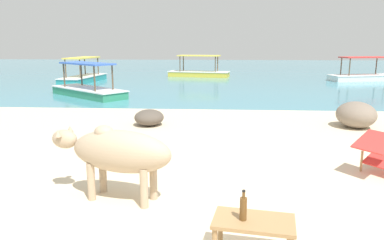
# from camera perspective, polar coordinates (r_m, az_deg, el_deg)

# --- Properties ---
(sand_beach) EXTENTS (18.00, 14.00, 0.04)m
(sand_beach) POSITION_cam_1_polar(r_m,az_deg,el_deg) (4.67, 1.55, -14.16)
(sand_beach) COLOR beige
(sand_beach) RESTS_ON ground
(water_surface) EXTENTS (60.00, 36.00, 0.03)m
(water_surface) POSITION_cam_1_polar(r_m,az_deg,el_deg) (26.27, 3.39, 7.40)
(water_surface) COLOR teal
(water_surface) RESTS_ON ground
(cow) EXTENTS (1.77, 0.85, 0.98)m
(cow) POSITION_cam_1_polar(r_m,az_deg,el_deg) (4.87, -11.39, -4.82)
(cow) COLOR tan
(cow) RESTS_ON sand_beach
(low_bench_table) EXTENTS (0.82, 0.56, 0.40)m
(low_bench_table) POSITION_cam_1_polar(r_m,az_deg,el_deg) (3.66, 9.49, -15.84)
(low_bench_table) COLOR #A37A4C
(low_bench_table) RESTS_ON sand_beach
(bottle) EXTENTS (0.07, 0.07, 0.30)m
(bottle) POSITION_cam_1_polar(r_m,az_deg,el_deg) (3.56, 7.93, -13.31)
(bottle) COLOR brown
(bottle) RESTS_ON low_bench_table
(deck_chair_far) EXTENTS (0.93, 0.88, 0.68)m
(deck_chair_far) POSITION_cam_1_polar(r_m,az_deg,el_deg) (6.38, 27.08, -4.38)
(deck_chair_far) COLOR #A37A4C
(deck_chair_far) RESTS_ON sand_beach
(shore_rock_large) EXTENTS (1.10, 1.16, 0.63)m
(shore_rock_large) POSITION_cam_1_polar(r_m,az_deg,el_deg) (9.76, 24.01, 0.76)
(shore_rock_large) COLOR gray
(shore_rock_large) RESTS_ON sand_beach
(shore_rock_medium) EXTENTS (0.75, 0.81, 0.40)m
(shore_rock_medium) POSITION_cam_1_polar(r_m,az_deg,el_deg) (9.23, -6.64, 0.39)
(shore_rock_medium) COLOR brown
(shore_rock_medium) RESTS_ON sand_beach
(shore_rock_small) EXTENTS (0.72, 0.72, 0.33)m
(shore_rock_small) POSITION_cam_1_polar(r_m,az_deg,el_deg) (10.53, 24.32, 0.66)
(shore_rock_small) COLOR brown
(shore_rock_small) RESTS_ON sand_beach
(boat_teal) EXTENTS (1.52, 3.77, 1.29)m
(boat_teal) POSITION_cam_1_polar(r_m,az_deg,el_deg) (20.33, -16.46, 6.42)
(boat_teal) COLOR teal
(boat_teal) RESTS_ON water_surface
(boat_white) EXTENTS (3.84, 2.05, 1.29)m
(boat_white) POSITION_cam_1_polar(r_m,az_deg,el_deg) (22.21, 24.84, 6.24)
(boat_white) COLOR white
(boat_white) RESTS_ON water_surface
(boat_yellow) EXTENTS (3.82, 1.80, 1.29)m
(boat_yellow) POSITION_cam_1_polar(r_m,az_deg,el_deg) (22.58, 1.07, 7.41)
(boat_yellow) COLOR gold
(boat_yellow) RESTS_ON water_surface
(boat_green) EXTENTS (3.58, 3.21, 1.29)m
(boat_green) POSITION_cam_1_polar(r_m,az_deg,el_deg) (14.87, -15.73, 4.61)
(boat_green) COLOR #338E66
(boat_green) RESTS_ON water_surface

